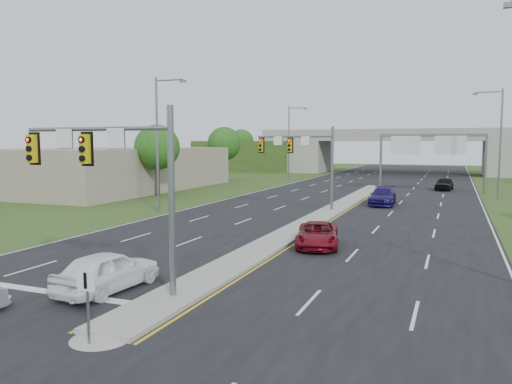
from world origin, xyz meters
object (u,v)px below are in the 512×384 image
object	(u,v)px
keep_right_sign	(87,294)
car_far_b	(383,196)
signal_mast_far	(305,154)
car_far_c	(444,184)
overpass	(400,154)
sign_gantry	(430,147)
car_far_a	(317,235)
car_white	(108,271)
signal_mast_near	(117,169)

from	to	relation	value
keep_right_sign	car_far_b	bearing A→B (deg)	84.65
signal_mast_far	car_far_c	world-z (taller)	signal_mast_far
car_far_b	overpass	bearing A→B (deg)	91.23
sign_gantry	car_far_c	world-z (taller)	sign_gantry
keep_right_sign	car_far_b	distance (m)	35.76
overpass	car_far_b	world-z (taller)	overpass
overpass	car_far_a	distance (m)	69.20
car_far_b	sign_gantry	bearing A→B (deg)	73.73
signal_mast_far	car_far_c	size ratio (longest dim) A/B	1.55
overpass	car_white	bearing A→B (deg)	-92.05
car_white	car_far_c	size ratio (longest dim) A/B	1.02
car_far_b	car_white	bearing A→B (deg)	-103.92
signal_mast_near	signal_mast_far	distance (m)	25.00
car_far_b	keep_right_sign	bearing A→B (deg)	-98.01
signal_mast_near	car_far_a	size ratio (longest dim) A/B	1.47
car_white	car_far_c	bearing A→B (deg)	-98.52
signal_mast_far	overpass	distance (m)	55.13
keep_right_sign	sign_gantry	distance (m)	50.04
car_white	signal_mast_near	bearing A→B (deg)	-178.75
car_white	car_far_b	size ratio (longest dim) A/B	0.85
signal_mast_near	car_far_c	size ratio (longest dim) A/B	1.55
signal_mast_far	car_far_c	distance (m)	26.06
overpass	signal_mast_far	bearing A→B (deg)	-92.35
signal_mast_near	car_white	bearing A→B (deg)	176.83
overpass	car_far_b	bearing A→B (deg)	-86.10
keep_right_sign	car_far_a	bearing A→B (deg)	80.74
overpass	car_white	distance (m)	80.14
sign_gantry	overpass	xyz separation A→B (m)	(-6.68, 35.08, -1.69)
signal_mast_near	sign_gantry	distance (m)	45.88
keep_right_sign	sign_gantry	bearing A→B (deg)	82.30
sign_gantry	car_far_c	xyz separation A→B (m)	(1.59, 3.51, -4.45)
keep_right_sign	car_far_c	xyz separation A→B (m)	(8.27, 52.96, -0.73)
signal_mast_far	car_far_b	bearing A→B (deg)	47.67
signal_mast_far	car_far_b	distance (m)	9.19
car_white	signal_mast_far	bearing A→B (deg)	-86.95
overpass	car_far_a	size ratio (longest dim) A/B	16.80
signal_mast_near	car_white	distance (m)	3.96
sign_gantry	car_far_c	distance (m)	5.89
signal_mast_far	sign_gantry	world-z (taller)	signal_mast_far
car_far_a	sign_gantry	bearing A→B (deg)	70.21
car_far_b	signal_mast_far	bearing A→B (deg)	-135.00
overpass	car_far_c	bearing A→B (deg)	-75.32
keep_right_sign	sign_gantry	size ratio (longest dim) A/B	0.19
signal_mast_far	car_white	size ratio (longest dim) A/B	1.52
car_far_b	car_far_a	bearing A→B (deg)	-94.99
car_far_a	car_far_c	size ratio (longest dim) A/B	1.06
keep_right_sign	car_white	xyz separation A→B (m)	(-2.86, 4.49, -0.71)
sign_gantry	car_far_b	distance (m)	14.92
keep_right_sign	signal_mast_far	bearing A→B (deg)	94.39
car_far_a	car_far_b	distance (m)	20.18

